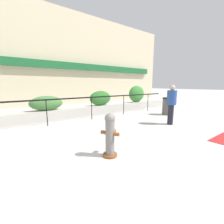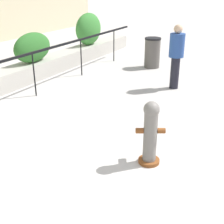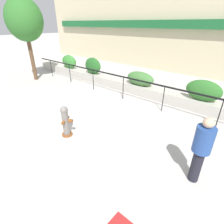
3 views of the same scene
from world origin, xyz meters
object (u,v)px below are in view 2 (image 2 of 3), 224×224
fire_hydrant (150,132)px  pedestrian (176,53)px  hedge_bush_3 (33,47)px  hedge_bush_4 (89,29)px  trash_bin (152,53)px

fire_hydrant → pedestrian: size_ratio=0.62×
hedge_bush_3 → hedge_bush_4: bearing=0.0°
hedge_bush_3 → pedestrian: bearing=-74.9°
hedge_bush_4 → pedestrian: size_ratio=0.79×
fire_hydrant → hedge_bush_4: bearing=39.8°
hedge_bush_3 → trash_bin: hedge_bush_3 is taller
hedge_bush_3 → hedge_bush_4: hedge_bush_4 is taller
hedge_bush_3 → trash_bin: (2.89, -2.68, -0.43)m
fire_hydrant → pedestrian: 4.03m
hedge_bush_3 → fire_hydrant: size_ratio=1.33×
hedge_bush_4 → trash_bin: hedge_bush_4 is taller
hedge_bush_4 → pedestrian: pedestrian is taller
hedge_bush_4 → fire_hydrant: bearing=-140.2°
hedge_bush_4 → fire_hydrant: 7.71m
pedestrian → trash_bin: bearing=37.5°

